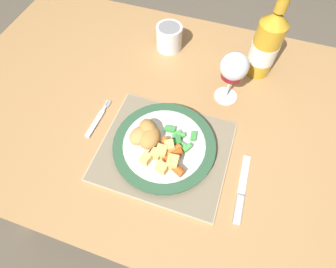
# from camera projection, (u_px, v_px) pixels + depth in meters

# --- Properties ---
(ground_plane) EXTENTS (6.00, 6.00, 0.00)m
(ground_plane) POSITION_uv_depth(u_px,v_px,m) (173.00, 192.00, 1.40)
(ground_plane) COLOR brown
(dining_table) EXTENTS (1.39, 0.85, 0.74)m
(dining_table) POSITION_uv_depth(u_px,v_px,m) (176.00, 126.00, 0.84)
(dining_table) COLOR #AD7F4C
(dining_table) RESTS_ON ground
(placemat) EXTENTS (0.33, 0.29, 0.01)m
(placemat) POSITION_uv_depth(u_px,v_px,m) (164.00, 150.00, 0.69)
(placemat) COLOR tan
(placemat) RESTS_ON dining_table
(dinner_plate) EXTENTS (0.27, 0.27, 0.02)m
(dinner_plate) POSITION_uv_depth(u_px,v_px,m) (164.00, 146.00, 0.68)
(dinner_plate) COLOR silver
(dinner_plate) RESTS_ON placemat
(breaded_croquettes) EXTENTS (0.09, 0.10, 0.04)m
(breaded_croquettes) POSITION_uv_depth(u_px,v_px,m) (147.00, 134.00, 0.67)
(breaded_croquettes) COLOR #B77F3D
(breaded_croquettes) RESTS_ON dinner_plate
(green_beans_pile) EXTENTS (0.09, 0.07, 0.02)m
(green_beans_pile) POSITION_uv_depth(u_px,v_px,m) (180.00, 138.00, 0.67)
(green_beans_pile) COLOR green
(green_beans_pile) RESTS_ON dinner_plate
(glazed_carrots) EXTENTS (0.09, 0.09, 0.02)m
(glazed_carrots) POSITION_uv_depth(u_px,v_px,m) (172.00, 155.00, 0.65)
(glazed_carrots) COLOR #CC5119
(glazed_carrots) RESTS_ON dinner_plate
(fork) EXTENTS (0.02, 0.13, 0.01)m
(fork) POSITION_uv_depth(u_px,v_px,m) (97.00, 121.00, 0.74)
(fork) COLOR silver
(fork) RESTS_ON dining_table
(table_knife) EXTENTS (0.02, 0.18, 0.01)m
(table_knife) POSITION_uv_depth(u_px,v_px,m) (241.00, 194.00, 0.63)
(table_knife) COLOR silver
(table_knife) RESTS_ON dining_table
(wine_glass) EXTENTS (0.08, 0.08, 0.16)m
(wine_glass) POSITION_uv_depth(u_px,v_px,m) (234.00, 69.00, 0.69)
(wine_glass) COLOR silver
(wine_glass) RESTS_ON dining_table
(bottle) EXTENTS (0.08, 0.08, 0.27)m
(bottle) POSITION_uv_depth(u_px,v_px,m) (266.00, 44.00, 0.75)
(bottle) COLOR gold
(bottle) RESTS_ON dining_table
(roast_potatoes) EXTENTS (0.09, 0.09, 0.03)m
(roast_potatoes) POSITION_uv_depth(u_px,v_px,m) (163.00, 157.00, 0.64)
(roast_potatoes) COLOR #E5BC66
(roast_potatoes) RESTS_ON dinner_plate
(drinking_cup) EXTENTS (0.09, 0.09, 0.08)m
(drinking_cup) POSITION_uv_depth(u_px,v_px,m) (169.00, 37.00, 0.86)
(drinking_cup) COLOR white
(drinking_cup) RESTS_ON dining_table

